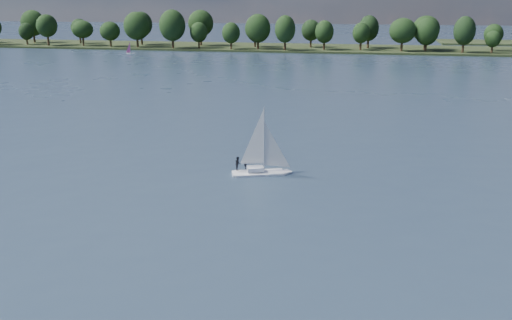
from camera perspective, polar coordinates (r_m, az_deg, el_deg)
The scene contains 5 objects.
ground at distance 132.93m, azimuth 3.22°, elevation 6.96°, with size 700.00×700.00×0.00m, color #233342.
far_shore at distance 243.60m, azimuth 7.04°, elevation 10.94°, with size 660.00×40.00×1.50m, color black.
sailboat at distance 68.24m, azimuth 0.24°, elevation 0.47°, with size 6.87×3.97×8.73m.
dinghy_pink at distance 226.53m, azimuth -12.45°, elevation 10.61°, with size 3.23×2.32×4.81m.
treeline at distance 239.19m, azimuth 5.22°, elevation 12.85°, with size 562.55×73.81×18.73m.
Camera 1 is at (18.40, -30.03, 20.60)m, focal length 40.00 mm.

